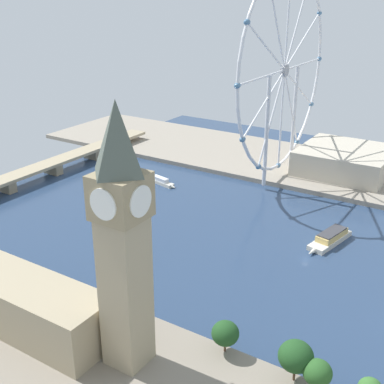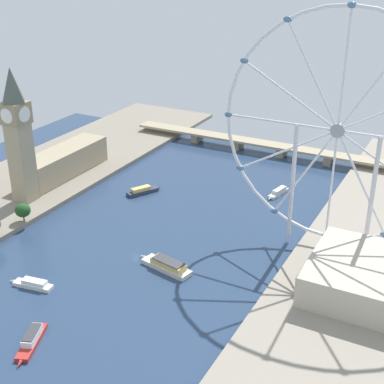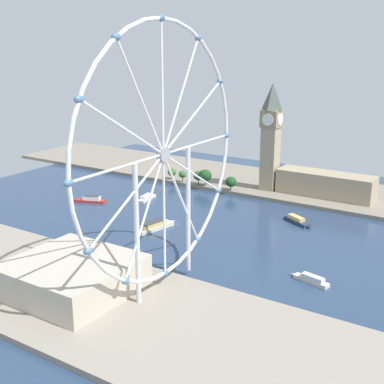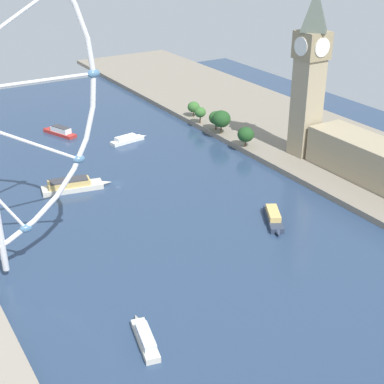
# 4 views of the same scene
# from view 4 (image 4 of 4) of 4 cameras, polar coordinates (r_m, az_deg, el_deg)

# --- Properties ---
(ground_plane) EXTENTS (415.86, 415.86, 0.00)m
(ground_plane) POSITION_cam_4_polar(r_m,az_deg,el_deg) (290.90, -7.42, 0.90)
(ground_plane) COLOR navy
(riverbank_left) EXTENTS (90.00, 520.00, 3.00)m
(riverbank_left) POSITION_cam_4_polar(r_m,az_deg,el_deg) (353.49, 11.05, 5.46)
(riverbank_left) COLOR gray
(riverbank_left) RESTS_ON ground_plane
(clock_tower) EXTENTS (15.63, 15.63, 88.23)m
(clock_tower) POSITION_cam_4_polar(r_m,az_deg,el_deg) (309.48, 11.69, 11.71)
(clock_tower) COLOR tan
(clock_tower) RESTS_ON riverbank_left
(parliament_block) EXTENTS (22.00, 77.33, 19.20)m
(parliament_block) POSITION_cam_4_polar(r_m,az_deg,el_deg) (294.19, 18.02, 2.77)
(parliament_block) COLOR tan
(parliament_block) RESTS_ON riverbank_left
(tree_row_embankment) EXTENTS (12.65, 70.99, 14.38)m
(tree_row_embankment) POSITION_cam_4_polar(r_m,az_deg,el_deg) (347.73, 2.77, 7.24)
(tree_row_embankment) COLOR #513823
(tree_row_embankment) RESTS_ON riverbank_left
(tour_boat_0) EXTENTS (8.90, 23.82, 4.45)m
(tour_boat_0) POSITION_cam_4_polar(r_m,az_deg,el_deg) (185.59, -4.72, -14.34)
(tour_boat_0) COLOR beige
(tour_boat_0) RESTS_ON ground_plane
(tour_boat_1) EXTENTS (24.94, 8.59, 4.27)m
(tour_boat_1) POSITION_cam_4_polar(r_m,az_deg,el_deg) (343.79, -6.48, 5.25)
(tour_boat_1) COLOR white
(tour_boat_1) RESTS_ON ground_plane
(tour_boat_2) EXTENTS (16.54, 25.11, 4.84)m
(tour_boat_2) POSITION_cam_4_polar(r_m,az_deg,el_deg) (253.49, 8.16, -2.57)
(tour_boat_2) COLOR #2D384C
(tour_boat_2) RESTS_ON ground_plane
(tour_boat_3) EXTENTS (14.49, 27.91, 5.45)m
(tour_boat_3) POSITION_cam_4_polar(r_m,az_deg,el_deg) (363.09, -13.08, 5.93)
(tour_boat_3) COLOR #B22D28
(tour_boat_3) RESTS_ON ground_plane
(tour_boat_4) EXTENTS (34.91, 14.16, 5.94)m
(tour_boat_4) POSITION_cam_4_polar(r_m,az_deg,el_deg) (286.15, -11.91, 0.66)
(tour_boat_4) COLOR beige
(tour_boat_4) RESTS_ON ground_plane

